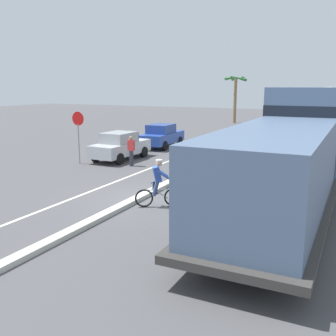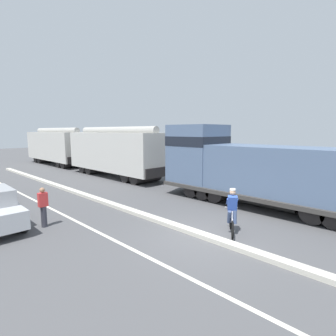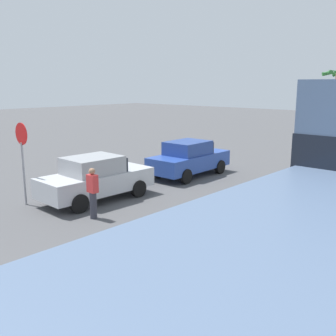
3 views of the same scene
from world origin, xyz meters
name	(u,v)px [view 3 (image 3 of 3)]	position (x,y,z in m)	size (l,w,h in m)	color
median_curb	(200,238)	(0.00, 6.00, 0.08)	(0.36, 36.00, 0.16)	beige
lane_stripe	(139,220)	(-2.40, 6.00, 0.00)	(0.14, 36.00, 0.01)	silver
parked_car_silver	(96,178)	(-5.16, 6.47, 0.82)	(1.91, 4.24, 1.62)	#B7BABF
parked_car_blue	(189,158)	(-5.13, 11.76, 0.82)	(1.93, 4.25, 1.62)	#28479E
stop_sign	(22,148)	(-6.53, 4.46, 2.02)	(0.76, 0.08, 2.88)	gray
pedestrian_by_cars	(93,192)	(-3.60, 5.16, 0.85)	(0.34, 0.22, 1.62)	#33333D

